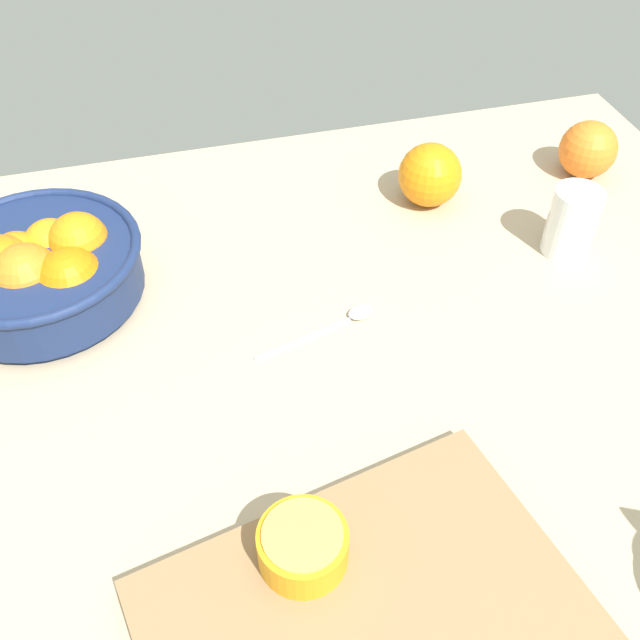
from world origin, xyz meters
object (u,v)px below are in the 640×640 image
object	(u,v)px
fruit_bowl	(40,269)
loose_orange_0	(430,175)
second_glass	(571,225)
spoon	(335,324)
cutting_board	(375,635)
loose_orange_2	(588,150)
orange_half_0	(303,546)

from	to	relation	value
fruit_bowl	loose_orange_0	size ratio (longest dim) A/B	2.83
second_glass	spoon	world-z (taller)	second_glass
loose_orange_0	spoon	size ratio (longest dim) A/B	0.56
fruit_bowl	cutting_board	distance (cm)	55.64
loose_orange_0	loose_orange_2	xyz separation A→B (cm)	(24.67, 0.61, -0.27)
cutting_board	loose_orange_2	world-z (taller)	loose_orange_2
fruit_bowl	orange_half_0	bearing A→B (deg)	-62.66
fruit_bowl	loose_orange_2	bearing A→B (deg)	5.80
second_glass	loose_orange_2	size ratio (longest dim) A/B	1.12
loose_orange_2	cutting_board	bearing A→B (deg)	-131.67
loose_orange_0	spoon	bearing A→B (deg)	-133.24
fruit_bowl	cutting_board	size ratio (longest dim) A/B	0.70
loose_orange_2	fruit_bowl	bearing A→B (deg)	-174.20
cutting_board	loose_orange_0	distance (cm)	62.21
second_glass	spoon	size ratio (longest dim) A/B	0.59
fruit_bowl	spoon	size ratio (longest dim) A/B	1.59
orange_half_0	spoon	size ratio (longest dim) A/B	0.50
cutting_board	orange_half_0	distance (cm)	9.12
second_glass	orange_half_0	size ratio (longest dim) A/B	1.18
fruit_bowl	loose_orange_0	xyz separation A→B (cm)	(51.71, 7.15, -0.34)
loose_orange_2	spoon	world-z (taller)	loose_orange_2
fruit_bowl	loose_orange_0	bearing A→B (deg)	7.87
fruit_bowl	orange_half_0	distance (cm)	46.91
orange_half_0	loose_orange_2	distance (cm)	73.82
orange_half_0	cutting_board	bearing A→B (deg)	-61.59
orange_half_0	loose_orange_0	world-z (taller)	loose_orange_0
second_glass	cutting_board	distance (cm)	57.42
loose_orange_0	spoon	xyz separation A→B (cm)	(-19.40, -20.63, -3.96)
fruit_bowl	loose_orange_0	distance (cm)	52.20
cutting_board	loose_orange_0	bearing A→B (deg)	65.19
orange_half_0	loose_orange_0	bearing A→B (deg)	58.28
fruit_bowl	cutting_board	bearing A→B (deg)	-62.49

